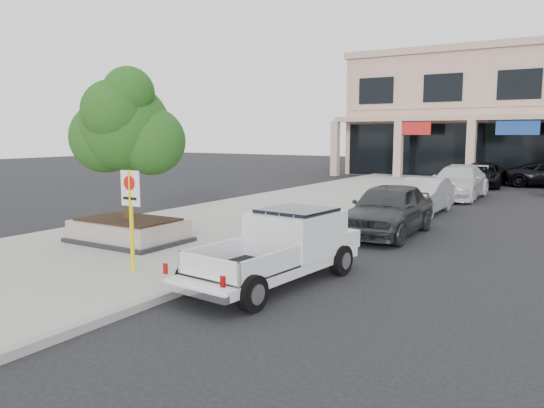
{
  "coord_description": "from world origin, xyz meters",
  "views": [
    {
      "loc": [
        5.54,
        -10.27,
        3.24
      ],
      "look_at": [
        -1.8,
        1.5,
        1.39
      ],
      "focal_mm": 35.0,
      "sensor_mm": 36.0,
      "label": 1
    }
  ],
  "objects_px": {
    "curb_car_a": "(388,209)",
    "curb_car_c": "(458,182)",
    "pickup_truck": "(272,249)",
    "curb_car_d": "(482,175)",
    "curb_car_b": "(423,196)",
    "planter_tree": "(133,127)",
    "no_parking_sign": "(131,207)",
    "planter": "(129,230)"
  },
  "relations": [
    {
      "from": "planter",
      "to": "no_parking_sign",
      "type": "bearing_deg",
      "value": -41.68
    },
    {
      "from": "planter",
      "to": "pickup_truck",
      "type": "xyz_separation_m",
      "value": [
        5.53,
        -1.07,
        0.31
      ]
    },
    {
      "from": "planter_tree",
      "to": "pickup_truck",
      "type": "height_order",
      "value": "planter_tree"
    },
    {
      "from": "pickup_truck",
      "to": "curb_car_b",
      "type": "bearing_deg",
      "value": 96.5
    },
    {
      "from": "pickup_truck",
      "to": "curb_car_a",
      "type": "height_order",
      "value": "curb_car_a"
    },
    {
      "from": "curb_car_a",
      "to": "curb_car_d",
      "type": "height_order",
      "value": "curb_car_a"
    },
    {
      "from": "planter_tree",
      "to": "curb_car_b",
      "type": "relative_size",
      "value": 0.92
    },
    {
      "from": "no_parking_sign",
      "to": "curb_car_d",
      "type": "bearing_deg",
      "value": 84.49
    },
    {
      "from": "planter_tree",
      "to": "curb_car_a",
      "type": "distance_m",
      "value": 8.26
    },
    {
      "from": "curb_car_a",
      "to": "curb_car_c",
      "type": "distance_m",
      "value": 11.16
    },
    {
      "from": "planter",
      "to": "curb_car_d",
      "type": "distance_m",
      "value": 24.31
    },
    {
      "from": "curb_car_a",
      "to": "curb_car_d",
      "type": "relative_size",
      "value": 0.93
    },
    {
      "from": "planter",
      "to": "curb_car_d",
      "type": "bearing_deg",
      "value": 77.64
    },
    {
      "from": "planter_tree",
      "to": "curb_car_b",
      "type": "bearing_deg",
      "value": 64.09
    },
    {
      "from": "planter",
      "to": "curb_car_d",
      "type": "relative_size",
      "value": 0.61
    },
    {
      "from": "pickup_truck",
      "to": "curb_car_d",
      "type": "height_order",
      "value": "pickup_truck"
    },
    {
      "from": "planter",
      "to": "pickup_truck",
      "type": "distance_m",
      "value": 5.64
    },
    {
      "from": "curb_car_d",
      "to": "pickup_truck",
      "type": "bearing_deg",
      "value": -92.82
    },
    {
      "from": "no_parking_sign",
      "to": "curb_car_c",
      "type": "height_order",
      "value": "no_parking_sign"
    },
    {
      "from": "curb_car_a",
      "to": "curb_car_d",
      "type": "bearing_deg",
      "value": 90.31
    },
    {
      "from": "curb_car_c",
      "to": "curb_car_d",
      "type": "bearing_deg",
      "value": 90.74
    },
    {
      "from": "curb_car_a",
      "to": "planter",
      "type": "bearing_deg",
      "value": -136.4
    },
    {
      "from": "pickup_truck",
      "to": "curb_car_c",
      "type": "relative_size",
      "value": 0.89
    },
    {
      "from": "planter_tree",
      "to": "no_parking_sign",
      "type": "height_order",
      "value": "planter_tree"
    },
    {
      "from": "planter_tree",
      "to": "curb_car_a",
      "type": "bearing_deg",
      "value": 44.76
    },
    {
      "from": "planter_tree",
      "to": "no_parking_sign",
      "type": "distance_m",
      "value": 4.02
    },
    {
      "from": "planter",
      "to": "curb_car_a",
      "type": "height_order",
      "value": "curb_car_a"
    },
    {
      "from": "planter",
      "to": "curb_car_c",
      "type": "xyz_separation_m",
      "value": [
        5.36,
        16.83,
        0.34
      ]
    },
    {
      "from": "planter",
      "to": "curb_car_a",
      "type": "relative_size",
      "value": 0.65
    },
    {
      "from": "curb_car_a",
      "to": "curb_car_b",
      "type": "bearing_deg",
      "value": 92.94
    },
    {
      "from": "curb_car_d",
      "to": "planter",
      "type": "bearing_deg",
      "value": -105.94
    },
    {
      "from": "pickup_truck",
      "to": "curb_car_c",
      "type": "bearing_deg",
      "value": 96.05
    },
    {
      "from": "planter_tree",
      "to": "curb_car_b",
      "type": "distance_m",
      "value": 12.18
    },
    {
      "from": "no_parking_sign",
      "to": "curb_car_a",
      "type": "relative_size",
      "value": 0.47
    },
    {
      "from": "planter_tree",
      "to": "curb_car_d",
      "type": "relative_size",
      "value": 0.76
    },
    {
      "from": "pickup_truck",
      "to": "curb_car_d",
      "type": "xyz_separation_m",
      "value": [
        -0.33,
        24.81,
        -0.05
      ]
    },
    {
      "from": "no_parking_sign",
      "to": "curb_car_c",
      "type": "relative_size",
      "value": 0.41
    },
    {
      "from": "planter_tree",
      "to": "curb_car_a",
      "type": "xyz_separation_m",
      "value": [
        5.57,
        5.52,
        -2.58
      ]
    },
    {
      "from": "curb_car_d",
      "to": "planter_tree",
      "type": "bearing_deg",
      "value": -105.7
    },
    {
      "from": "curb_car_a",
      "to": "curb_car_d",
      "type": "distance_m",
      "value": 18.08
    },
    {
      "from": "curb_car_a",
      "to": "curb_car_b",
      "type": "relative_size",
      "value": 1.13
    },
    {
      "from": "curb_car_c",
      "to": "pickup_truck",
      "type": "bearing_deg",
      "value": -89.99
    }
  ]
}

